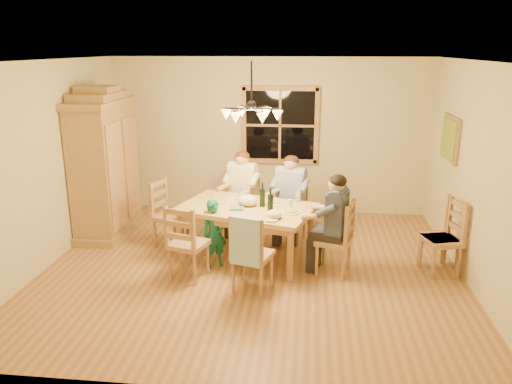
# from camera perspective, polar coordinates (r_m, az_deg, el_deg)

# --- Properties ---
(floor) EXTENTS (5.50, 5.50, 0.00)m
(floor) POSITION_cam_1_polar(r_m,az_deg,el_deg) (6.79, -0.46, -8.65)
(floor) COLOR #935C35
(floor) RESTS_ON ground
(ceiling) EXTENTS (5.50, 5.00, 0.02)m
(ceiling) POSITION_cam_1_polar(r_m,az_deg,el_deg) (6.15, -0.52, 14.79)
(ceiling) COLOR white
(ceiling) RESTS_ON wall_back
(wall_back) EXTENTS (5.50, 0.02, 2.70)m
(wall_back) POSITION_cam_1_polar(r_m,az_deg,el_deg) (8.77, 1.45, 6.38)
(wall_back) COLOR beige
(wall_back) RESTS_ON floor
(wall_left) EXTENTS (0.02, 5.00, 2.70)m
(wall_left) POSITION_cam_1_polar(r_m,az_deg,el_deg) (7.19, -22.84, 2.87)
(wall_left) COLOR beige
(wall_left) RESTS_ON floor
(wall_right) EXTENTS (0.02, 5.00, 2.70)m
(wall_right) POSITION_cam_1_polar(r_m,az_deg,el_deg) (6.61, 23.92, 1.65)
(wall_right) COLOR beige
(wall_right) RESTS_ON floor
(window) EXTENTS (1.30, 0.06, 1.30)m
(window) POSITION_cam_1_polar(r_m,az_deg,el_deg) (8.69, 2.76, 7.61)
(window) COLOR black
(window) RESTS_ON wall_back
(painting) EXTENTS (0.06, 0.78, 0.64)m
(painting) POSITION_cam_1_polar(r_m,az_deg,el_deg) (7.68, 21.29, 5.73)
(painting) COLOR olive
(painting) RESTS_ON wall_right
(chandelier) EXTENTS (0.77, 0.68, 0.71)m
(chandelier) POSITION_cam_1_polar(r_m,az_deg,el_deg) (6.20, -0.51, 9.03)
(chandelier) COLOR black
(chandelier) RESTS_ON ceiling
(armoire) EXTENTS (0.66, 1.40, 2.30)m
(armoire) POSITION_cam_1_polar(r_m,az_deg,el_deg) (8.07, -16.86, 2.68)
(armoire) COLOR olive
(armoire) RESTS_ON floor
(dining_table) EXTENTS (2.01, 1.54, 0.76)m
(dining_table) POSITION_cam_1_polar(r_m,az_deg,el_deg) (6.85, -1.07, -2.46)
(dining_table) COLOR tan
(dining_table) RESTS_ON floor
(chair_far_left) EXTENTS (0.54, 0.53, 0.99)m
(chair_far_left) POSITION_cam_1_polar(r_m,az_deg,el_deg) (7.86, -1.55, -2.70)
(chair_far_left) COLOR #A77149
(chair_far_left) RESTS_ON floor
(chair_far_right) EXTENTS (0.54, 0.53, 0.99)m
(chair_far_right) POSITION_cam_1_polar(r_m,az_deg,el_deg) (7.59, 3.90, -3.44)
(chair_far_right) COLOR #A77149
(chair_far_right) RESTS_ON floor
(chair_near_left) EXTENTS (0.54, 0.53, 0.99)m
(chair_near_left) POSITION_cam_1_polar(r_m,az_deg,el_deg) (6.48, -7.70, -7.14)
(chair_near_left) COLOR #A77149
(chair_near_left) RESTS_ON floor
(chair_near_right) EXTENTS (0.54, 0.53, 0.99)m
(chair_near_right) POSITION_cam_1_polar(r_m,az_deg,el_deg) (6.11, -0.41, -8.49)
(chair_near_right) COLOR #A77149
(chair_near_right) RESTS_ON floor
(chair_end_left) EXTENTS (0.53, 0.54, 0.99)m
(chair_end_left) POSITION_cam_1_polar(r_m,az_deg,el_deg) (7.53, -9.70, -3.82)
(chair_end_left) COLOR #A77149
(chair_end_left) RESTS_ON floor
(chair_end_right) EXTENTS (0.53, 0.54, 0.99)m
(chair_end_right) POSITION_cam_1_polar(r_m,az_deg,el_deg) (6.61, 8.84, -6.69)
(chair_end_right) COLOR #A77149
(chair_end_right) RESTS_ON floor
(adult_woman) EXTENTS (0.48, 0.51, 0.87)m
(adult_woman) POSITION_cam_1_polar(r_m,az_deg,el_deg) (7.70, -1.58, 1.09)
(adult_woman) COLOR #F2EABB
(adult_woman) RESTS_ON floor
(adult_plaid_man) EXTENTS (0.48, 0.51, 0.87)m
(adult_plaid_man) POSITION_cam_1_polar(r_m,az_deg,el_deg) (7.43, 3.98, 0.47)
(adult_plaid_man) COLOR #314389
(adult_plaid_man) RESTS_ON floor
(adult_slate_man) EXTENTS (0.51, 0.48, 0.87)m
(adult_slate_man) POSITION_cam_1_polar(r_m,az_deg,el_deg) (6.42, 9.05, -2.27)
(adult_slate_man) COLOR #39425B
(adult_slate_man) RESTS_ON floor
(towel) EXTENTS (0.39, 0.20, 0.58)m
(towel) POSITION_cam_1_polar(r_m,az_deg,el_deg) (5.79, -1.16, -5.65)
(towel) COLOR #9ABDD0
(towel) RESTS_ON chair_near_right
(wine_bottle_a) EXTENTS (0.08, 0.08, 0.33)m
(wine_bottle_a) POSITION_cam_1_polar(r_m,az_deg,el_deg) (6.77, 0.73, -0.33)
(wine_bottle_a) COLOR black
(wine_bottle_a) RESTS_ON dining_table
(wine_bottle_b) EXTENTS (0.08, 0.08, 0.33)m
(wine_bottle_b) POSITION_cam_1_polar(r_m,az_deg,el_deg) (6.52, 1.66, -0.99)
(wine_bottle_b) COLOR black
(wine_bottle_b) RESTS_ON dining_table
(plate_woman) EXTENTS (0.26, 0.26, 0.02)m
(plate_woman) POSITION_cam_1_polar(r_m,az_deg,el_deg) (7.27, -3.17, -0.46)
(plate_woman) COLOR white
(plate_woman) RESTS_ON dining_table
(plate_plaid) EXTENTS (0.26, 0.26, 0.02)m
(plate_plaid) POSITION_cam_1_polar(r_m,az_deg,el_deg) (6.96, 2.16, -1.22)
(plate_plaid) COLOR white
(plate_plaid) RESTS_ON dining_table
(plate_slate) EXTENTS (0.26, 0.26, 0.02)m
(plate_slate) POSITION_cam_1_polar(r_m,az_deg,el_deg) (6.59, 3.92, -2.27)
(plate_slate) COLOR white
(plate_slate) RESTS_ON dining_table
(wine_glass_a) EXTENTS (0.06, 0.06, 0.14)m
(wine_glass_a) POSITION_cam_1_polar(r_m,az_deg,el_deg) (7.03, -1.49, -0.51)
(wine_glass_a) COLOR silver
(wine_glass_a) RESTS_ON dining_table
(wine_glass_b) EXTENTS (0.06, 0.06, 0.14)m
(wine_glass_b) POSITION_cam_1_polar(r_m,az_deg,el_deg) (6.68, 3.91, -1.44)
(wine_glass_b) COLOR silver
(wine_glass_b) RESTS_ON dining_table
(cap) EXTENTS (0.20, 0.20, 0.11)m
(cap) POSITION_cam_1_polar(r_m,az_deg,el_deg) (6.34, 2.10, -2.55)
(cap) COLOR beige
(cap) RESTS_ON dining_table
(napkin) EXTENTS (0.21, 0.19, 0.03)m
(napkin) POSITION_cam_1_polar(r_m,az_deg,el_deg) (6.69, -2.21, -1.89)
(napkin) COLOR slate
(napkin) RESTS_ON dining_table
(cloth_bundle) EXTENTS (0.28, 0.22, 0.15)m
(cloth_bundle) POSITION_cam_1_polar(r_m,az_deg,el_deg) (6.82, -0.98, -0.97)
(cloth_bundle) COLOR #C3B98E
(cloth_bundle) RESTS_ON dining_table
(child) EXTENTS (0.41, 0.37, 0.94)m
(child) POSITION_cam_1_polar(r_m,az_deg,el_deg) (6.68, -4.76, -4.75)
(child) COLOR #186E62
(child) RESTS_ON floor
(chair_spare_front) EXTENTS (0.51, 0.53, 0.99)m
(chair_spare_front) POSITION_cam_1_polar(r_m,az_deg,el_deg) (6.95, 20.28, -6.38)
(chair_spare_front) COLOR #A77149
(chair_spare_front) RESTS_ON floor
(chair_spare_back) EXTENTS (0.53, 0.54, 0.99)m
(chair_spare_back) POSITION_cam_1_polar(r_m,az_deg,el_deg) (7.02, 20.14, -6.15)
(chair_spare_back) COLOR #A77149
(chair_spare_back) RESTS_ON floor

